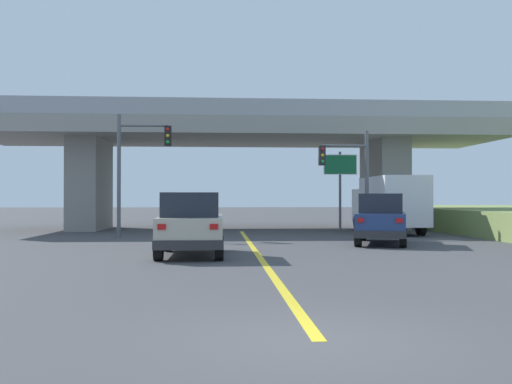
{
  "coord_description": "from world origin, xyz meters",
  "views": [
    {
      "loc": [
        -1.31,
        -7.4,
        1.85
      ],
      "look_at": [
        0.58,
        21.13,
        2.14
      ],
      "focal_mm": 40.7,
      "sensor_mm": 36.0,
      "label": 1
    }
  ],
  "objects_px": {
    "suv_lead": "(191,224)",
    "highway_sign": "(340,172)",
    "suv_crossing": "(381,219)",
    "box_truck": "(389,203)",
    "traffic_signal_farside": "(136,159)",
    "traffic_signal_nearside": "(350,170)"
  },
  "relations": [
    {
      "from": "box_truck",
      "to": "traffic_signal_nearside",
      "type": "height_order",
      "value": "traffic_signal_nearside"
    },
    {
      "from": "suv_crossing",
      "to": "traffic_signal_nearside",
      "type": "relative_size",
      "value": 0.95
    },
    {
      "from": "suv_lead",
      "to": "traffic_signal_nearside",
      "type": "xyz_separation_m",
      "value": [
        7.27,
        9.09,
        2.18
      ]
    },
    {
      "from": "suv_lead",
      "to": "highway_sign",
      "type": "bearing_deg",
      "value": 59.7
    },
    {
      "from": "suv_crossing",
      "to": "box_truck",
      "type": "xyz_separation_m",
      "value": [
        2.4,
        6.95,
        0.55
      ]
    },
    {
      "from": "suv_crossing",
      "to": "highway_sign",
      "type": "distance_m",
      "value": 9.13
    },
    {
      "from": "traffic_signal_nearside",
      "to": "traffic_signal_farside",
      "type": "xyz_separation_m",
      "value": [
        -10.25,
        -0.27,
        0.51
      ]
    },
    {
      "from": "box_truck",
      "to": "suv_crossing",
      "type": "bearing_deg",
      "value": -109.05
    },
    {
      "from": "traffic_signal_farside",
      "to": "traffic_signal_nearside",
      "type": "bearing_deg",
      "value": 1.49
    },
    {
      "from": "suv_lead",
      "to": "highway_sign",
      "type": "height_order",
      "value": "highway_sign"
    },
    {
      "from": "box_truck",
      "to": "traffic_signal_farside",
      "type": "relative_size",
      "value": 1.21
    },
    {
      "from": "suv_lead",
      "to": "suv_crossing",
      "type": "relative_size",
      "value": 0.88
    },
    {
      "from": "box_truck",
      "to": "highway_sign",
      "type": "height_order",
      "value": "highway_sign"
    },
    {
      "from": "suv_lead",
      "to": "box_truck",
      "type": "height_order",
      "value": "box_truck"
    },
    {
      "from": "box_truck",
      "to": "traffic_signal_farside",
      "type": "bearing_deg",
      "value": -169.58
    },
    {
      "from": "box_truck",
      "to": "traffic_signal_farside",
      "type": "distance_m",
      "value": 13.19
    },
    {
      "from": "suv_crossing",
      "to": "box_truck",
      "type": "height_order",
      "value": "box_truck"
    },
    {
      "from": "suv_crossing",
      "to": "traffic_signal_nearside",
      "type": "xyz_separation_m",
      "value": [
        -0.15,
        4.86,
        2.18
      ]
    },
    {
      "from": "suv_crossing",
      "to": "highway_sign",
      "type": "bearing_deg",
      "value": 106.12
    },
    {
      "from": "suv_lead",
      "to": "highway_sign",
      "type": "distance_m",
      "value": 15.3
    },
    {
      "from": "traffic_signal_farside",
      "to": "suv_lead",
      "type": "bearing_deg",
      "value": -71.33
    },
    {
      "from": "suv_crossing",
      "to": "box_truck",
      "type": "relative_size",
      "value": 0.7
    }
  ]
}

